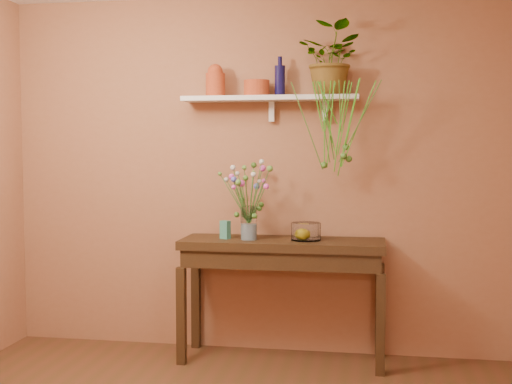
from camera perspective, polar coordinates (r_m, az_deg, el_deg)
name	(u,v)px	position (r m, az deg, el deg)	size (l,w,h in m)	color
room	(200,193)	(3.12, -4.77, -0.11)	(4.04, 4.04, 2.70)	#542E1D
sideboard	(282,257)	(4.87, 2.27, -5.60)	(1.47, 0.47, 0.89)	#392515
wall_shelf	(271,99)	(4.96, 1.33, 7.95)	(1.30, 0.24, 0.19)	white
terracotta_jug	(215,81)	(5.01, -3.50, 9.45)	(0.16, 0.16, 0.24)	#B04420
terracotta_pot	(257,88)	(4.96, 0.06, 8.87)	(0.19, 0.19, 0.12)	#B04420
blue_bottle	(280,80)	(4.96, 2.06, 9.55)	(0.08, 0.08, 0.29)	#0F0C38
spider_plant	(333,60)	(4.92, 6.58, 11.18)	(0.46, 0.40, 0.51)	#3D6D23
plant_fronds	(337,135)	(4.73, 6.98, 4.83)	(0.63, 0.34, 0.67)	#3D6D23
glass_vase	(249,225)	(4.83, -0.62, -2.87)	(0.12, 0.12, 0.24)	white
bouquet	(249,186)	(4.82, -0.61, 0.54)	(0.42, 0.44, 0.46)	#386B28
glass_bowl	(306,232)	(4.81, 4.29, -3.44)	(0.21, 0.21, 0.13)	white
lemon	(303,234)	(4.80, 4.07, -3.59)	(0.08, 0.08, 0.08)	gold
carton	(225,230)	(4.88, -2.65, -3.24)	(0.07, 0.05, 0.13)	teal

